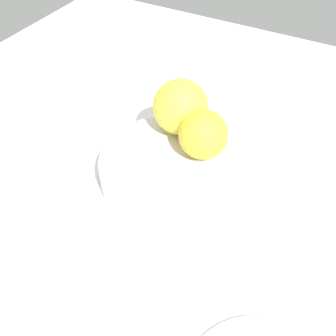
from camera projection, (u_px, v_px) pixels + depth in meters
The scene contains 4 objects.
ground_plane at pixel (168, 186), 59.00cm from camera, with size 110.00×110.00×2.00cm, color white.
fruit_bowl at pixel (168, 171), 56.66cm from camera, with size 19.80×19.80×4.83cm.
orange_in_bowl_0 at pixel (203, 135), 53.15cm from camera, with size 6.99×6.99×6.99cm, color yellow.
orange_in_bowl_1 at pixel (181, 107), 56.57cm from camera, with size 8.28×8.28×8.28cm, color yellow.
Camera 1 is at (34.71, 18.90, 42.90)cm, focal length 41.16 mm.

